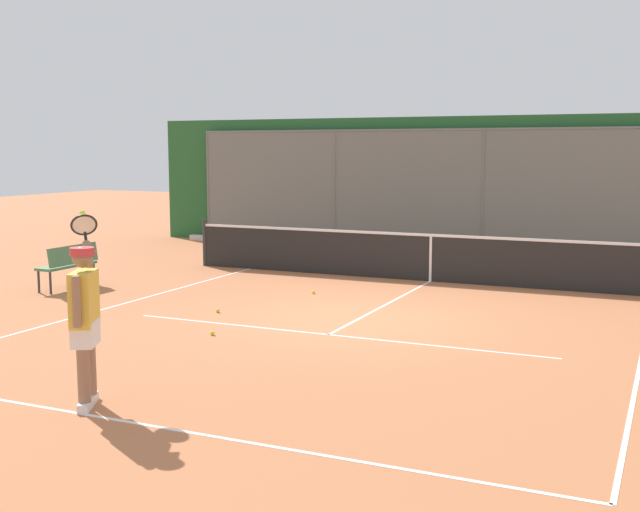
% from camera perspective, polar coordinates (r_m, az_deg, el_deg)
% --- Properties ---
extents(ground_plane, '(60.00, 60.00, 0.00)m').
position_cam_1_polar(ground_plane, '(12.47, 2.66, -4.59)').
color(ground_plane, '#B76B42').
extents(court_line_markings, '(8.35, 9.31, 0.01)m').
position_cam_1_polar(court_line_markings, '(11.18, -0.07, -6.01)').
color(court_line_markings, white).
rests_on(court_line_markings, ground).
extents(fence_backdrop, '(19.07, 1.37, 3.47)m').
position_cam_1_polar(fence_backdrop, '(20.97, 11.96, 4.98)').
color(fence_backdrop, slate).
rests_on(fence_backdrop, ground).
extents(tennis_net, '(10.73, 0.09, 1.07)m').
position_cam_1_polar(tennis_net, '(16.12, 7.92, -0.08)').
color(tennis_net, '#2D2D2D').
rests_on(tennis_net, ground).
extents(tennis_player, '(0.92, 1.15, 1.96)m').
position_cam_1_polar(tennis_player, '(8.51, -16.49, -3.96)').
color(tennis_player, silver).
rests_on(tennis_player, ground).
extents(tennis_ball_by_sideline, '(0.07, 0.07, 0.07)m').
position_cam_1_polar(tennis_ball_by_sideline, '(13.11, -7.33, -3.89)').
color(tennis_ball_by_sideline, '#C1D138').
rests_on(tennis_ball_by_sideline, ground).
extents(tennis_ball_near_baseline, '(0.07, 0.07, 0.07)m').
position_cam_1_polar(tennis_ball_near_baseline, '(11.55, -7.70, -5.48)').
color(tennis_ball_near_baseline, '#CCDB33').
rests_on(tennis_ball_near_baseline, ground).
extents(tennis_ball_near_net, '(0.07, 0.07, 0.07)m').
position_cam_1_polar(tennis_ball_near_net, '(14.68, -0.48, -2.59)').
color(tennis_ball_near_net, '#D6E042').
rests_on(tennis_ball_near_net, ground).
extents(courtside_bench, '(0.40, 1.30, 0.84)m').
position_cam_1_polar(courtside_bench, '(15.88, -17.49, -0.42)').
color(courtside_bench, '#477A51').
rests_on(courtside_bench, ground).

